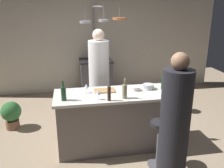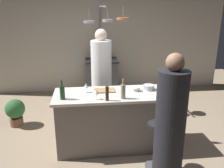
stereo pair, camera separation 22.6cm
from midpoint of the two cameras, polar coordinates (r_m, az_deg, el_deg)
name	(u,v)px [view 1 (the left image)]	position (r m, az deg, el deg)	size (l,w,h in m)	color
ground_plane	(114,145)	(4.07, -1.26, -14.19)	(9.00, 9.00, 0.00)	gray
back_wall	(94,41)	(6.34, -5.40, 10.03)	(6.40, 0.16, 2.60)	beige
kitchen_island	(114,120)	(3.85, -1.30, -8.47)	(1.80, 0.72, 0.90)	slate
stove_range	(96,77)	(6.13, -4.84, 1.60)	(0.80, 0.64, 0.89)	#47474C
chef	(99,81)	(4.52, -4.47, 0.65)	(0.38, 0.38, 1.78)	white
bar_stool_right	(159,142)	(3.47, 9.08, -13.33)	(0.28, 0.28, 0.68)	#4C4C51
guest_right	(174,127)	(2.99, 12.35, -10.00)	(0.36, 0.36, 1.69)	black
overhead_pot_rack	(100,30)	(5.31, -4.14, 12.67)	(0.89, 1.54, 2.17)	gray
potted_plant	(11,113)	(4.84, -23.90, -6.38)	(0.36, 0.36, 0.52)	brown
cutting_board	(105,91)	(3.77, -3.46, -1.57)	(0.32, 0.22, 0.02)	#997047
pepper_mill	(109,94)	(3.36, -2.61, -2.28)	(0.05, 0.05, 0.21)	#382319
wine_bottle_green	(64,93)	(3.46, -13.19, -2.10)	(0.07, 0.07, 0.29)	#193D23
wine_bottle_white	(125,91)	(3.44, 1.11, -1.67)	(0.07, 0.07, 0.29)	gray
wine_bottle_red	(163,82)	(3.88, 10.41, 0.41)	(0.07, 0.07, 0.30)	#143319
wine_glass_near_left_guest	(98,93)	(3.41, -5.17, -2.04)	(0.07, 0.07, 0.15)	silver
wine_glass_near_right_guest	(86,86)	(3.69, -7.83, -0.58)	(0.07, 0.07, 0.15)	silver
wine_glass_by_chef	(166,89)	(3.60, 10.87, -1.18)	(0.07, 0.07, 0.15)	silver
mixing_bowl_ceramic	(135,88)	(3.80, 3.86, -1.06)	(0.15, 0.15, 0.06)	silver
mixing_bowl_steel	(148,87)	(3.88, 6.90, -0.62)	(0.18, 0.18, 0.08)	#B7B7BC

